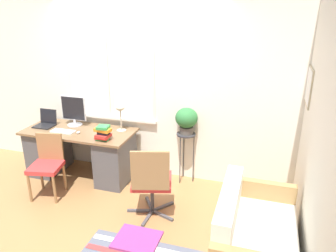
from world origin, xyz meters
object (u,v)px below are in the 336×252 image
Objects in this scene: monitor at (74,111)px; couch_loveseat at (252,242)px; keyboard at (63,131)px; potted_plant at (186,119)px; desk_lamp at (120,112)px; laptop at (46,122)px; desk_chair_wooden at (47,163)px; folding_stool at (137,242)px; mouse at (78,132)px; office_chair_swivel at (151,181)px; plant_stand at (186,140)px; book_stack at (103,133)px.

monitor is 0.36× the size of couch_loveseat.
keyboard is 0.92× the size of potted_plant.
desk_lamp is (0.77, -0.01, 0.07)m from monitor.
potted_plant is (2.11, 0.27, 0.17)m from laptop.
desk_chair_wooden is 2.78m from couch_loveseat.
folding_stool is (1.70, -1.01, -0.07)m from desk_chair_wooden.
mouse is (0.64, -0.14, -0.04)m from laptop.
potted_plant reaches higher than couch_loveseat.
plant_stand is at bearing -116.13° from office_chair_swivel.
plant_stand is 0.30m from potted_plant.
couch_loveseat is at bearing 23.67° from folding_stool.
book_stack is 1.79m from folding_stool.
mouse is 0.18× the size of potted_plant.
laptop is at bearing 142.73° from folding_stool.
book_stack is at bearing 65.46° from couch_loveseat.
desk_chair_wooden is 1.12× the size of plant_stand.
keyboard is 0.79× the size of folding_stool.
desk_lamp is at bearing -63.65° from office_chair_swivel.
potted_plant is at bearing 180.00° from plant_stand.
folding_stool is (-1.01, -0.44, 0.10)m from couch_loveseat.
monitor is (0.41, 0.15, 0.17)m from laptop.
laptop is at bearing -172.59° from plant_stand.
folding_stool is at bearing -45.74° from monitor.
keyboard is 0.88m from desk_lamp.
couch_loveseat is 1.68× the size of plant_stand.
mouse is (0.23, -0.29, -0.21)m from monitor.
keyboard is at bearing -177.00° from mouse.
desk_lamp is at bearing 77.50° from book_stack.
potted_plant is (1.02, 0.52, 0.13)m from book_stack.
couch_loveseat is at bearing -25.90° from monitor.
monitor is at bearing 150.20° from book_stack.
desk_lamp and potted_plant have the same top height.
keyboard is at bearing 139.72° from folding_stool.
plant_stand is at bearing 35.44° from couch_loveseat.
couch_loveseat is at bearing -24.54° from book_stack.
desk_lamp is at bearing 118.46° from folding_stool.
laptop is 2.14m from potted_plant.
laptop is at bearing 167.97° from mouse.
couch_loveseat is 1.11m from folding_stool.
folding_stool is (1.74, -1.47, -0.35)m from keyboard.
monitor reaches higher than keyboard.
desk_chair_wooden is at bearing -134.45° from desk_lamp.
desk_lamp is at bearing 7.01° from laptop.
office_chair_swivel is (0.85, -0.45, -0.34)m from book_stack.
couch_loveseat reaches higher than folding_stool.
book_stack reaches higher than desk_chair_wooden.
keyboard is 0.88× the size of desk_lamp.
desk_lamp is (1.18, 0.14, 0.24)m from laptop.
monitor reaches higher than office_chair_swivel.
book_stack is 0.19× the size of couch_loveseat.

